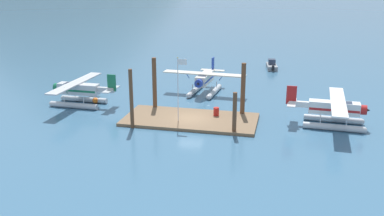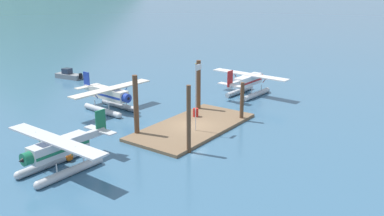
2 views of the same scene
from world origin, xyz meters
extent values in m
plane|color=#38607F|center=(0.00, 0.00, 0.00)|extent=(1200.00, 1200.00, 0.00)
cube|color=brown|center=(0.00, 0.00, 0.15)|extent=(13.60, 6.55, 0.30)
cylinder|color=brown|center=(-5.10, -3.26, 2.94)|extent=(0.37, 0.37, 5.88)
cylinder|color=brown|center=(4.87, -2.77, 2.03)|extent=(0.40, 0.40, 4.06)
cylinder|color=brown|center=(-4.75, 3.02, 2.91)|extent=(0.47, 0.47, 5.82)
cylinder|color=brown|center=(5.01, 2.80, 2.85)|extent=(0.48, 0.48, 5.71)
cylinder|color=silver|center=(-1.01, -1.08, 3.50)|extent=(0.08, 0.08, 6.39)
cube|color=white|center=(-0.56, -1.08, 6.34)|extent=(0.90, 0.03, 0.56)
sphere|color=gold|center=(-1.01, -1.08, 6.74)|extent=(0.10, 0.10, 0.10)
cylinder|color=#AD1E19|center=(2.45, 1.36, 0.74)|extent=(0.58, 0.58, 0.88)
torus|color=#AD1E19|center=(2.45, 1.36, 0.74)|extent=(0.62, 0.62, 0.04)
sphere|color=orange|center=(-12.19, 3.58, 0.35)|extent=(0.71, 0.71, 0.71)
cylinder|color=#B7BABF|center=(14.18, 2.74, 0.32)|extent=(5.63, 0.94, 0.64)
sphere|color=#B7BABF|center=(16.97, 2.59, 0.32)|extent=(0.64, 0.64, 0.64)
cylinder|color=#B7BABF|center=(14.05, 0.24, 0.32)|extent=(5.63, 0.94, 0.64)
sphere|color=#B7BABF|center=(16.84, 0.10, 0.32)|extent=(0.64, 0.64, 0.64)
cylinder|color=#B7BABF|center=(15.38, 2.68, 0.99)|extent=(0.10, 0.10, 0.70)
cylinder|color=#B7BABF|center=(12.98, 2.81, 0.99)|extent=(0.10, 0.10, 0.70)
cylinder|color=#B7BABF|center=(15.24, 0.18, 0.99)|extent=(0.10, 0.10, 0.70)
cylinder|color=#B7BABF|center=(12.85, 0.31, 0.99)|extent=(0.10, 0.10, 0.70)
cube|color=white|center=(14.11, 1.49, 1.94)|extent=(4.86, 1.49, 1.20)
cube|color=#B21E1E|center=(14.11, 1.49, 1.84)|extent=(4.76, 1.51, 0.24)
cube|color=#283347|center=(15.19, 1.44, 2.27)|extent=(1.15, 1.11, 0.56)
cube|color=white|center=(14.41, 1.48, 2.61)|extent=(1.95, 10.46, 0.14)
cylinder|color=#B21E1E|center=(14.53, 3.67, 2.27)|extent=(0.11, 0.63, 0.84)
cylinder|color=#B21E1E|center=(14.29, -0.72, 2.27)|extent=(0.11, 0.63, 0.84)
cylinder|color=#B21E1E|center=(16.81, 1.35, 1.94)|extent=(0.65, 0.99, 0.96)
cone|color=black|center=(17.26, 1.33, 1.94)|extent=(0.37, 0.38, 0.36)
cube|color=white|center=(10.87, 1.67, 2.04)|extent=(2.22, 0.56, 0.56)
cube|color=#B21E1E|center=(9.97, 1.71, 2.89)|extent=(1.00, 0.17, 1.90)
cube|color=white|center=(10.07, 1.71, 2.14)|extent=(0.97, 3.24, 0.10)
cylinder|color=#B7BABF|center=(0.61, 10.71, 0.32)|extent=(1.03, 5.63, 0.64)
sphere|color=#B7BABF|center=(0.41, 7.91, 0.32)|extent=(0.64, 0.64, 0.64)
cylinder|color=#B7BABF|center=(-1.89, 10.88, 0.32)|extent=(1.03, 5.63, 0.64)
sphere|color=#B7BABF|center=(-2.08, 8.09, 0.32)|extent=(0.64, 0.64, 0.64)
cylinder|color=#B7BABF|center=(0.52, 9.51, 0.99)|extent=(0.10, 0.10, 0.70)
cylinder|color=#B7BABF|center=(0.69, 11.90, 0.99)|extent=(0.10, 0.10, 0.70)
cylinder|color=#B7BABF|center=(-1.97, 9.68, 0.99)|extent=(0.10, 0.10, 0.70)
cylinder|color=#B7BABF|center=(-1.80, 12.08, 0.99)|extent=(0.10, 0.10, 0.70)
cube|color=silver|center=(-0.64, 10.79, 1.94)|extent=(1.57, 4.88, 1.20)
cube|color=#1E389E|center=(-0.64, 10.79, 1.84)|extent=(1.59, 4.78, 0.24)
cube|color=#283347|center=(-0.72, 9.72, 2.27)|extent=(1.13, 1.17, 0.56)
cube|color=silver|center=(-0.66, 10.49, 2.61)|extent=(10.47, 2.13, 0.14)
cylinder|color=#1E389E|center=(1.53, 10.34, 2.27)|extent=(0.63, 0.12, 0.84)
cylinder|color=#1E389E|center=(-2.85, 10.65, 2.27)|extent=(0.63, 0.12, 0.84)
cylinder|color=#1E389E|center=(-0.83, 8.10, 1.94)|extent=(1.00, 0.67, 0.96)
cone|color=black|center=(-0.86, 7.65, 1.94)|extent=(0.38, 0.37, 0.36)
cube|color=silver|center=(-0.41, 14.04, 2.04)|extent=(0.59, 2.23, 0.56)
cube|color=#1E389E|center=(-0.35, 14.93, 2.89)|extent=(0.19, 1.01, 1.90)
cube|color=silver|center=(-0.35, 14.83, 2.14)|extent=(3.25, 1.02, 0.10)
cylinder|color=#B7BABF|center=(-13.74, 1.35, 0.32)|extent=(5.62, 0.79, 0.64)
sphere|color=#B7BABF|center=(-16.54, 1.43, 0.32)|extent=(0.64, 0.64, 0.64)
cylinder|color=#B7BABF|center=(-13.67, 3.85, 0.32)|extent=(5.62, 0.79, 0.64)
sphere|color=#B7BABF|center=(-16.47, 3.92, 0.32)|extent=(0.64, 0.64, 0.64)
cylinder|color=#B7BABF|center=(-14.94, 1.38, 0.99)|extent=(0.10, 0.10, 0.70)
cylinder|color=#B7BABF|center=(-12.54, 1.32, 0.99)|extent=(0.10, 0.10, 0.70)
cylinder|color=#B7BABF|center=(-14.87, 3.88, 0.99)|extent=(0.10, 0.10, 0.70)
cylinder|color=#B7BABF|center=(-12.47, 3.82, 0.99)|extent=(0.10, 0.10, 0.70)
cube|color=silver|center=(-13.71, 2.60, 1.94)|extent=(4.83, 1.37, 1.20)
cube|color=#196B47|center=(-13.71, 2.60, 1.84)|extent=(4.74, 1.39, 0.24)
cube|color=#283347|center=(-14.79, 2.63, 2.27)|extent=(1.13, 1.08, 0.56)
cube|color=silver|center=(-14.01, 2.61, 2.61)|extent=(1.68, 10.43, 0.14)
cylinder|color=#196B47|center=(-14.07, 0.41, 2.27)|extent=(0.10, 0.62, 0.84)
cylinder|color=#196B47|center=(-13.95, 4.81, 2.27)|extent=(0.10, 0.62, 0.84)
cylinder|color=#196B47|center=(-16.41, 2.67, 1.94)|extent=(0.63, 0.98, 0.96)
cone|color=black|center=(-16.86, 2.69, 1.94)|extent=(0.36, 0.37, 0.36)
cube|color=silver|center=(-10.46, 2.51, 2.04)|extent=(2.21, 0.50, 0.56)
cube|color=#196B47|center=(-9.56, 2.49, 2.89)|extent=(1.00, 0.15, 1.90)
cube|color=silver|center=(-9.66, 2.49, 2.14)|extent=(0.89, 3.22, 0.10)
cube|color=gray|center=(6.93, 27.59, 0.35)|extent=(2.06, 4.37, 0.70)
sphere|color=gray|center=(6.64, 29.67, 0.35)|extent=(0.70, 0.70, 0.70)
cube|color=#283347|center=(6.89, 27.89, 1.10)|extent=(1.25, 1.34, 0.80)
cube|color=black|center=(7.24, 25.33, 0.60)|extent=(0.40, 0.37, 0.80)
camera|label=1|loc=(9.39, -40.77, 14.47)|focal=40.23mm
camera|label=2|loc=(-31.54, -22.62, 14.03)|focal=39.02mm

